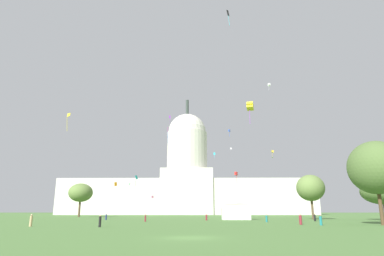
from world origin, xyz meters
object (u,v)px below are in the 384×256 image
at_px(person_maroon_near_tent, 145,218).
at_px(person_teal_lawn_far_right, 267,219).
at_px(kite_turquoise_low, 136,178).
at_px(kite_pink_low, 152,197).
at_px(kite_cyan_mid, 214,154).
at_px(kite_black_high, 228,14).
at_px(kite_orange_low, 116,184).
at_px(kite_white_mid, 231,148).
at_px(person_maroon_aisle_center, 300,219).
at_px(person_tan_edge_west, 31,221).
at_px(person_navy_front_left, 106,217).
at_px(capitol_building, 187,183).
at_px(person_maroon_mid_center, 301,220).
at_px(kite_lime_low, 274,158).
at_px(person_black_lawn_far_left, 100,221).
at_px(kite_white_high, 269,85).
at_px(kite_blue_mid, 229,131).
at_px(kite_green_low, 130,185).
at_px(kite_gold_mid, 273,151).
at_px(tree_east_mid, 311,188).
at_px(kite_violet_high, 170,118).
at_px(tree_east_near, 383,192).
at_px(event_tent, 236,207).
at_px(kite_yellow_mid, 250,106).
at_px(person_maroon_back_left, 206,217).
at_px(person_teal_back_center, 321,221).
at_px(kite_magenta_mid, 168,132).
at_px(tree_west_mid, 81,193).
at_px(tree_east_far, 375,167).
at_px(kite_yellow_mid_b, 68,118).
at_px(person_black_edge_east, 315,218).
at_px(kite_red_low, 236,174).

bearing_deg(person_maroon_near_tent, person_teal_lawn_far_right, -148.91).
distance_m(person_maroon_near_tent, kite_turquoise_low, 26.24).
bearing_deg(kite_pink_low, kite_cyan_mid, -142.85).
bearing_deg(kite_black_high, kite_orange_low, -30.88).
bearing_deg(kite_orange_low, kite_white_mid, 85.67).
height_order(person_maroon_aisle_center, kite_black_high, kite_black_high).
bearing_deg(person_tan_edge_west, person_navy_front_left, -113.51).
bearing_deg(kite_orange_low, person_maroon_near_tent, -33.89).
xyz_separation_m(capitol_building, person_maroon_mid_center, (22.64, -137.22, -17.34)).
height_order(person_navy_front_left, kite_lime_low, kite_lime_low).
xyz_separation_m(person_black_lawn_far_left, kite_white_high, (43.64, 80.47, 52.30)).
distance_m(person_navy_front_left, kite_blue_mid, 65.64).
bearing_deg(person_maroon_mid_center, kite_white_mid, 8.98).
xyz_separation_m(person_teal_lawn_far_right, kite_lime_low, (8.52, 26.61, 16.46)).
relative_size(person_maroon_aisle_center, kite_green_low, 0.36).
height_order(person_black_lawn_far_left, kite_blue_mid, kite_blue_mid).
height_order(kite_gold_mid, kite_black_high, kite_black_high).
relative_size(tree_east_mid, kite_gold_mid, 4.69).
bearing_deg(kite_orange_low, capitol_building, 102.07).
bearing_deg(kite_violet_high, kite_cyan_mid, -108.26).
bearing_deg(kite_gold_mid, tree_east_near, -155.04).
bearing_deg(event_tent, kite_yellow_mid, -89.80).
bearing_deg(kite_white_high, person_maroon_back_left, -141.62).
bearing_deg(person_maroon_back_left, kite_turquoise_low, 4.34).
distance_m(person_maroon_back_left, kite_black_high, 46.81).
bearing_deg(person_teal_back_center, kite_white_high, -174.74).
xyz_separation_m(person_teal_lawn_far_right, person_tan_edge_west, (-37.87, -19.51, 0.11)).
relative_size(kite_magenta_mid, kite_black_high, 1.19).
distance_m(tree_west_mid, kite_yellow_mid, 84.66).
relative_size(person_navy_front_left, kite_magenta_mid, 0.34).
bearing_deg(tree_east_far, kite_white_high, 89.12).
distance_m(tree_east_near, person_black_lawn_far_left, 69.52).
height_order(tree_east_mid, person_maroon_aisle_center, tree_east_mid).
xyz_separation_m(tree_east_far, person_navy_front_left, (-51.61, 30.13, -8.32)).
distance_m(person_teal_back_center, kite_white_high, 91.49).
height_order(tree_east_mid, kite_yellow_mid_b, kite_yellow_mid_b).
xyz_separation_m(person_teal_lawn_far_right, kite_yellow_mid_b, (-40.05, -4.67, 19.87)).
xyz_separation_m(tree_east_far, kite_orange_low, (-49.85, 30.75, -0.19)).
xyz_separation_m(tree_east_mid, person_black_lawn_far_left, (-43.87, -42.01, -7.34)).
distance_m(kite_blue_mid, kite_magenta_mid, 49.90).
distance_m(person_navy_front_left, kite_lime_low, 49.20).
bearing_deg(person_maroon_aisle_center, kite_gold_mid, -36.56).
relative_size(person_navy_front_left, person_black_edge_east, 0.98).
distance_m(capitol_building, event_tent, 108.66).
xyz_separation_m(kite_blue_mid, kite_cyan_mid, (-5.10, 18.62, -6.31)).
bearing_deg(tree_west_mid, person_maroon_back_left, -42.31).
distance_m(tree_west_mid, person_black_edge_east, 82.66).
height_order(kite_violet_high, kite_magenta_mid, kite_violet_high).
xyz_separation_m(kite_red_low, kite_cyan_mid, (-5.27, 35.22, 12.77)).
bearing_deg(tree_east_near, kite_yellow_mid, -142.30).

